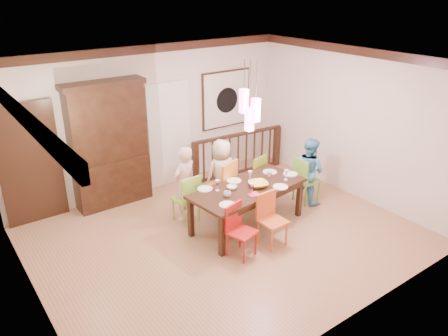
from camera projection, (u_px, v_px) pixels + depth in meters
floor at (226, 236)px, 7.40m from camera, size 6.00×6.00×0.00m
ceiling at (226, 63)px, 6.26m from camera, size 6.00×6.00×0.00m
wall_back at (152, 119)px, 8.69m from camera, size 6.00×0.00×6.00m
wall_left at (24, 211)px, 5.22m from camera, size 0.00×5.00×5.00m
wall_right at (351, 123)px, 8.45m from camera, size 0.00×5.00×5.00m
crown_molding at (226, 69)px, 6.29m from camera, size 6.00×5.00×0.16m
panel_door at (30, 166)px, 7.52m from camera, size 1.04×0.07×2.24m
white_doorway at (170, 135)px, 9.01m from camera, size 0.97×0.05×2.22m
painting at (226, 99)px, 9.58m from camera, size 1.25×0.06×1.25m
pendant_cluster at (250, 110)px, 6.91m from camera, size 0.27×0.21×1.14m
dining_table at (248, 191)px, 7.48m from camera, size 2.15×1.16×0.75m
chair_far_left at (186, 195)px, 7.69m from camera, size 0.44×0.44×0.91m
chair_far_mid at (220, 182)px, 7.99m from camera, size 0.60×0.60×1.03m
chair_far_right at (252, 174)px, 8.50m from camera, size 0.51×0.51×0.93m
chair_near_left at (242, 228)px, 6.70m from camera, size 0.47×0.47×0.85m
chair_near_mid at (273, 217)px, 6.98m from camera, size 0.41×0.41×0.88m
chair_end_right at (307, 176)px, 8.39m from camera, size 0.44×0.44×0.92m
china_hutch at (109, 145)px, 8.09m from camera, size 1.50×0.46×2.38m
balustrade at (238, 153)px, 9.60m from camera, size 2.25×0.27×0.96m
person_far_left at (185, 184)px, 7.69m from camera, size 0.57×0.45×1.39m
person_far_mid at (222, 174)px, 8.18m from camera, size 0.66×0.45×1.33m
person_end_right at (309, 170)px, 8.36m from camera, size 0.51×0.65×1.29m
serving_bowl at (258, 184)px, 7.45m from camera, size 0.42×0.42×0.08m
small_bowl at (232, 187)px, 7.36m from camera, size 0.21×0.21×0.06m
cup_left at (227, 194)px, 7.09m from camera, size 0.16×0.16×0.10m
cup_right at (269, 174)px, 7.83m from camera, size 0.14×0.14×0.10m
plate_far_left at (205, 189)px, 7.36m from camera, size 0.26×0.26×0.01m
plate_far_mid at (234, 181)px, 7.66m from camera, size 0.26×0.26×0.01m
plate_far_right at (270, 172)px, 8.01m from camera, size 0.26×0.26×0.01m
plate_near_left at (227, 205)px, 6.83m from camera, size 0.26×0.26×0.01m
plate_near_mid at (280, 187)px, 7.43m from camera, size 0.26×0.26×0.01m
plate_end_right at (290, 174)px, 7.93m from camera, size 0.26×0.26×0.01m
wine_glass_a at (217, 185)px, 7.28m from camera, size 0.08×0.08×0.19m
wine_glass_b at (250, 176)px, 7.63m from camera, size 0.08×0.08×0.19m
wine_glass_c at (252, 189)px, 7.16m from camera, size 0.08×0.08×0.19m
wine_glass_d at (286, 175)px, 7.68m from camera, size 0.08×0.08×0.19m
napkin at (254, 194)px, 7.17m from camera, size 0.18×0.14×0.01m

